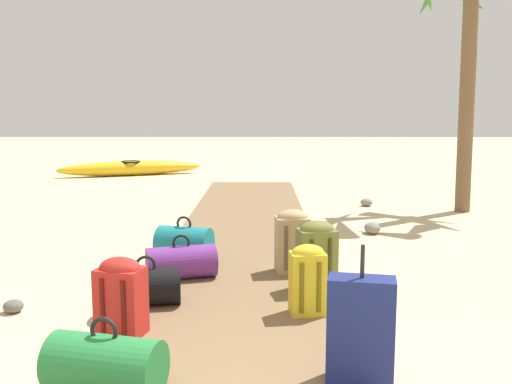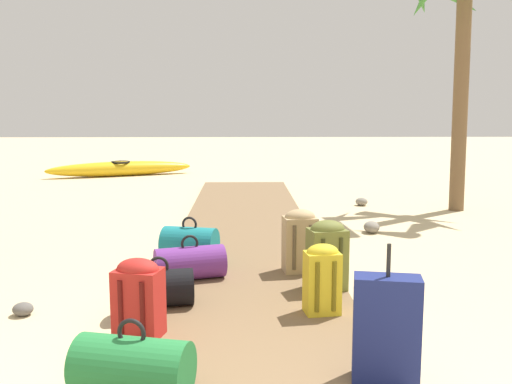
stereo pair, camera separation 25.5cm
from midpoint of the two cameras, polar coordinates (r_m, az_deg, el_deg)
name	(u,v)px [view 1 (the left image)]	position (r m, az deg, el deg)	size (l,w,h in m)	color
ground_plane	(242,264)	(6.00, -0.23, -7.40)	(60.00, 60.00, 0.00)	#D1BA8C
boardwalk	(245,238)	(7.02, -0.11, -4.75)	(1.72, 10.64, 0.08)	brown
backpack_yellow	(308,278)	(4.31, 7.02, -8.71)	(0.29, 0.24, 0.54)	gold
duffel_bag_purple	(181,262)	(5.22, -6.26, -7.16)	(0.70, 0.48, 0.42)	#6B2D84
backpack_red	(121,294)	(3.97, -11.88, -10.22)	(0.36, 0.30, 0.55)	red
suitcase_navy	(361,331)	(3.32, 12.89, -13.68)	(0.40, 0.25, 0.81)	navy
duffel_bag_green	(105,365)	(3.26, -12.94, -16.88)	(0.68, 0.47, 0.44)	#237538
backpack_olive	(317,254)	(4.88, 7.73, -6.28)	(0.36, 0.30, 0.61)	olive
duffel_bag_teal	(184,243)	(5.84, -6.12, -5.25)	(0.62, 0.48, 0.47)	#197A7F
backpack_tan	(292,239)	(5.39, 5.09, -4.84)	(0.34, 0.29, 0.61)	tan
duffel_bag_black	(146,287)	(4.57, -9.61, -9.55)	(0.58, 0.38, 0.41)	black
palm_tree_near_right	(474,2)	(9.94, 22.11, 17.61)	(2.42, 2.16, 4.14)	brown
kayak	(131,168)	(14.56, -12.22, 2.40)	(3.58, 1.80, 0.37)	gold
rock_right_far	(372,228)	(7.63, 12.76, -3.60)	(0.27, 0.21, 0.16)	gray
rock_right_mid	(367,202)	(9.81, 11.98, -1.03)	(0.21, 0.20, 0.14)	gray
rock_left_far	(13,306)	(4.96, -22.24, -10.78)	(0.16, 0.16, 0.10)	#5B5651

